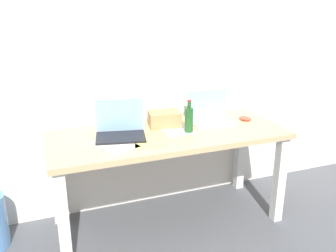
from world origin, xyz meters
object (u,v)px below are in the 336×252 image
object	(u,v)px
cardboard_box	(164,119)
computer_mouse	(245,119)
laptop_right	(210,115)
beer_bottle	(189,119)
laptop_left	(120,129)
desk	(168,146)

from	to	relation	value
cardboard_box	computer_mouse	bearing A→B (deg)	-8.84
laptop_right	beer_bottle	xyz separation A→B (m)	(-0.25, -0.15, 0.04)
beer_bottle	cardboard_box	size ratio (longest dim) A/B	1.02
laptop_left	beer_bottle	bearing A→B (deg)	-9.92
beer_bottle	laptop_left	bearing A→B (deg)	170.08
computer_mouse	cardboard_box	distance (m)	0.65
desk	beer_bottle	world-z (taller)	beer_bottle
desk	laptop_left	size ratio (longest dim) A/B	4.52
laptop_left	beer_bottle	size ratio (longest dim) A/B	1.59
beer_bottle	computer_mouse	size ratio (longest dim) A/B	2.36
desk	cardboard_box	bearing A→B (deg)	79.64
beer_bottle	desk	bearing A→B (deg)	164.47
desk	laptop_right	world-z (taller)	laptop_right
laptop_left	cardboard_box	xyz separation A→B (m)	(0.36, 0.10, 0.00)
desk	laptop_left	world-z (taller)	laptop_left
cardboard_box	laptop_left	bearing A→B (deg)	-164.28
laptop_right	computer_mouse	world-z (taller)	laptop_right
laptop_right	laptop_left	bearing A→B (deg)	-174.50
desk	computer_mouse	distance (m)	0.67
laptop_left	computer_mouse	size ratio (longest dim) A/B	3.75
beer_bottle	computer_mouse	xyz separation A→B (m)	(0.52, 0.09, -0.08)
desk	cardboard_box	size ratio (longest dim) A/B	7.32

